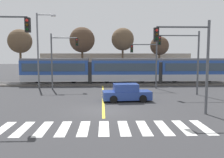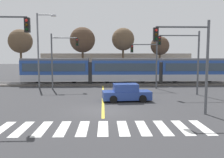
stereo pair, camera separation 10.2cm
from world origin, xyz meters
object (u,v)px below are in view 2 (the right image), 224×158
sedan_crossing (126,93)px  street_lamp_west (40,46)px  bare_tree_far_west (20,41)px  bare_tree_west (82,40)px  light_rail_tram (125,70)px  traffic_light_far_left (60,53)px  bare_tree_far_east (160,46)px  traffic_light_near_right (189,53)px  traffic_light_far_right (148,57)px  bare_tree_east (123,39)px  traffic_light_mid_right (185,53)px

sedan_crossing → street_lamp_west: (-9.86, 9.39, 4.49)m
bare_tree_far_west → bare_tree_west: size_ratio=0.96×
sedan_crossing → light_rail_tram: bearing=85.4°
traffic_light_far_left → bare_tree_far_east: bearing=32.7°
traffic_light_far_left → sedan_crossing: bearing=-47.7°
street_lamp_west → bare_tree_far_east: bearing=23.6°
traffic_light_near_right → street_lamp_west: street_lamp_west is taller
light_rail_tram → sedan_crossing: light_rail_tram is taller
traffic_light_near_right → traffic_light_far_right: size_ratio=1.09×
traffic_light_far_right → street_lamp_west: size_ratio=0.63×
light_rail_tram → traffic_light_far_right: bearing=-62.0°
traffic_light_far_left → bare_tree_far_west: bare_tree_far_west is taller
bare_tree_far_east → street_lamp_west: bearing=-156.4°
bare_tree_west → traffic_light_far_left: bearing=-103.0°
bare_tree_west → bare_tree_east: bare_tree_east is taller
traffic_light_mid_right → bare_tree_west: bearing=131.0°
traffic_light_far_right → bare_tree_far_east: 9.74m
sedan_crossing → traffic_light_far_right: 9.02m
traffic_light_far_left → traffic_light_far_right: bearing=0.4°
traffic_light_mid_right → street_lamp_west: 17.26m
sedan_crossing → traffic_light_mid_right: bearing=26.0°
traffic_light_near_right → bare_tree_west: (-8.84, 20.96, 2.19)m
traffic_light_far_left → street_lamp_west: street_lamp_west is taller
traffic_light_mid_right → street_lamp_west: street_lamp_west is taller
street_lamp_west → traffic_light_near_right: bearing=-46.6°
sedan_crossing → traffic_light_near_right: bearing=-53.3°
bare_tree_east → bare_tree_far_west: bearing=-175.3°
sedan_crossing → traffic_light_mid_right: traffic_light_mid_right is taller
traffic_light_far_right → bare_tree_west: bearing=135.9°
traffic_light_far_right → bare_tree_east: (-2.16, 9.42, 2.74)m
traffic_light_near_right → traffic_light_mid_right: (2.45, 7.95, 0.11)m
traffic_light_far_right → bare_tree_far_west: (-17.75, 8.13, 2.33)m
traffic_light_far_left → traffic_light_mid_right: bearing=-19.8°
traffic_light_far_left → light_rail_tram: bearing=29.0°
sedan_crossing → traffic_light_far_left: 11.05m
traffic_light_far_left → street_lamp_west: size_ratio=0.71×
bare_tree_east → bare_tree_far_east: 5.88m
traffic_light_far_left → bare_tree_far_west: bearing=132.0°
bare_tree_far_east → bare_tree_far_west: bearing=-178.0°
light_rail_tram → bare_tree_far_west: bare_tree_far_west is taller
light_rail_tram → bare_tree_west: bearing=148.2°
light_rail_tram → traffic_light_far_left: size_ratio=4.28×
light_rail_tram → traffic_light_mid_right: traffic_light_mid_right is taller
traffic_light_near_right → street_lamp_west: bearing=133.4°
street_lamp_west → bare_tree_far_east: 18.30m
traffic_light_far_right → bare_tree_west: bare_tree_west is taller
traffic_light_far_left → traffic_light_mid_right: size_ratio=1.02×
sedan_crossing → bare_tree_west: bearing=107.8°
traffic_light_far_left → traffic_light_near_right: bearing=-49.8°
traffic_light_far_left → bare_tree_far_east: 16.64m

